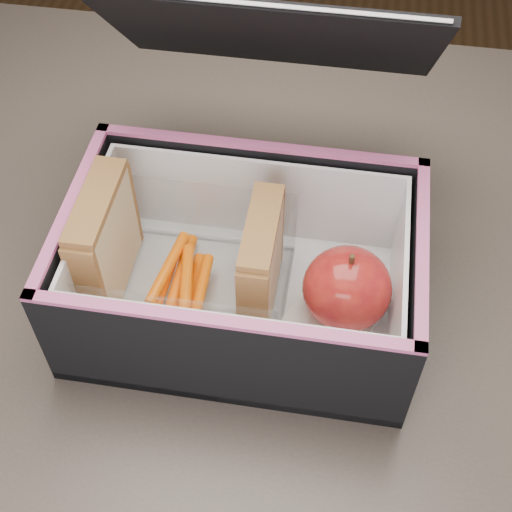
{
  "coord_description": "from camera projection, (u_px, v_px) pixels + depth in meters",
  "views": [
    {
      "loc": [
        0.05,
        -0.42,
        1.29
      ],
      "look_at": [
        -0.01,
        -0.04,
        0.81
      ],
      "focal_mm": 50.0,
      "sensor_mm": 36.0,
      "label": 1
    }
  ],
  "objects": [
    {
      "name": "lunch_bag",
      "position": [
        244.0,
        259.0,
        0.61
      ],
      "size": [
        0.29,
        0.33,
        0.25
      ],
      "color": "black",
      "rests_on": "kitchen_table"
    },
    {
      "name": "plastic_tub",
      "position": [
        184.0,
        265.0,
        0.62
      ],
      "size": [
        0.18,
        0.13,
        0.07
      ],
      "primitive_type": null,
      "color": "white",
      "rests_on": "lunch_bag"
    },
    {
      "name": "red_apple",
      "position": [
        347.0,
        288.0,
        0.6
      ],
      "size": [
        0.08,
        0.08,
        0.08
      ],
      "rotation": [
        0.0,
        0.0,
        -0.08
      ],
      "color": "maroon",
      "rests_on": "paper_napkin"
    },
    {
      "name": "kitchen_table",
      "position": [
        270.0,
        322.0,
        0.75
      ],
      "size": [
        1.2,
        0.8,
        0.75
      ],
      "color": "brown",
      "rests_on": "ground"
    },
    {
      "name": "sandwich_right",
      "position": [
        261.0,
        263.0,
        0.6
      ],
      "size": [
        0.03,
        0.09,
        0.1
      ],
      "color": "#D7B285",
      "rests_on": "plastic_tub"
    },
    {
      "name": "carrot_sticks",
      "position": [
        182.0,
        286.0,
        0.63
      ],
      "size": [
        0.05,
        0.13,
        0.03
      ],
      "color": "#FC5C04",
      "rests_on": "plastic_tub"
    },
    {
      "name": "sandwich_left",
      "position": [
        105.0,
        241.0,
        0.61
      ],
      "size": [
        0.03,
        0.1,
        0.11
      ],
      "color": "#D7B285",
      "rests_on": "plastic_tub"
    },
    {
      "name": "paper_napkin",
      "position": [
        337.0,
        311.0,
        0.63
      ],
      "size": [
        0.09,
        0.1,
        0.01
      ],
      "primitive_type": "cube",
      "rotation": [
        0.0,
        0.0,
        -0.43
      ],
      "color": "white",
      "rests_on": "lunch_bag"
    }
  ]
}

